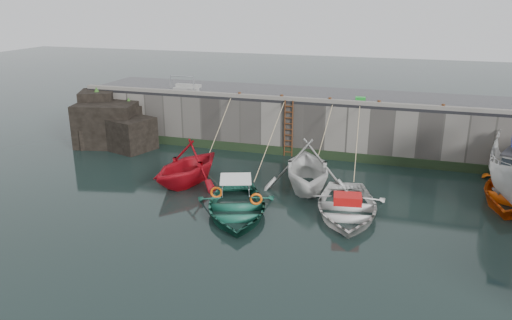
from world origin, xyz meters
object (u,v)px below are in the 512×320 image
(fish_crate, at_px, (360,100))
(boat_near_navy, at_px, (346,213))
(bollard_e, at_px, (443,107))
(boat_near_blacktrim, at_px, (306,187))
(bollard_b, at_px, (282,97))
(boat_near_blue, at_px, (236,213))
(bollard_a, at_px, (240,95))
(bollard_d, at_px, (379,103))
(boat_near_white, at_px, (188,182))
(ladder, at_px, (288,129))
(bollard_c, at_px, (330,100))

(fish_crate, bearing_deg, boat_near_navy, -91.97)
(fish_crate, height_order, bollard_e, fish_crate)
(boat_near_blacktrim, height_order, boat_near_navy, boat_near_blacktrim)
(boat_near_blacktrim, bearing_deg, bollard_b, 103.34)
(boat_near_blue, bearing_deg, boat_near_navy, -2.07)
(bollard_a, distance_m, bollard_d, 7.80)
(bollard_d, bearing_deg, boat_near_white, -144.97)
(boat_near_navy, xyz_separation_m, bollard_a, (-7.23, 7.27, 3.30))
(ladder, xyz_separation_m, boat_near_white, (-3.63, -5.58, -1.59))
(ladder, relative_size, boat_near_blue, 0.62)
(boat_near_white, bearing_deg, bollard_e, 39.27)
(bollard_b, distance_m, bollard_d, 5.30)
(bollard_b, distance_m, bollard_c, 2.70)
(boat_near_blue, xyz_separation_m, bollard_b, (-0.33, 8.65, 3.30))
(boat_near_blue, relative_size, bollard_b, 18.54)
(fish_crate, distance_m, bollard_b, 4.31)
(bollard_b, bearing_deg, bollard_a, 180.00)
(boat_near_white, xyz_separation_m, boat_near_blue, (3.46, -2.74, 0.00))
(bollard_c, distance_m, bollard_d, 2.60)
(bollard_d, bearing_deg, fish_crate, 152.90)
(bollard_a, xyz_separation_m, bollard_d, (7.80, 0.00, 0.00))
(bollard_a, bearing_deg, bollard_b, 0.00)
(boat_near_white, xyz_separation_m, bollard_b, (3.13, 5.91, 3.30))
(bollard_e, bearing_deg, ladder, -177.60)
(ladder, xyz_separation_m, boat_near_navy, (4.23, -6.93, -1.59))
(boat_near_blue, xyz_separation_m, boat_near_navy, (4.40, 1.38, 0.00))
(boat_near_navy, relative_size, bollard_a, 19.05)
(ladder, height_order, boat_near_blacktrim, ladder)
(bollard_b, xyz_separation_m, bollard_e, (8.50, 0.00, 0.00))
(boat_near_blue, distance_m, boat_near_blacktrim, 4.39)
(boat_near_blue, height_order, boat_near_blacktrim, boat_near_blacktrim)
(boat_near_white, relative_size, boat_near_blacktrim, 0.91)
(boat_near_blacktrim, height_order, bollard_e, bollard_e)
(ladder, relative_size, boat_near_white, 0.70)
(fish_crate, distance_m, bollard_d, 1.15)
(bollard_d, bearing_deg, boat_near_blacktrim, -119.75)
(boat_near_white, xyz_separation_m, fish_crate, (7.41, 6.43, 3.31))
(boat_near_navy, xyz_separation_m, fish_crate, (-0.45, 7.79, 3.31))
(ladder, relative_size, bollard_d, 11.43)
(bollard_b, bearing_deg, boat_near_blue, -87.83)
(ladder, height_order, bollard_c, bollard_c)
(boat_near_white, bearing_deg, boat_near_blacktrim, 22.94)
(boat_near_blacktrim, height_order, bollard_d, bollard_d)
(boat_near_blue, xyz_separation_m, bollard_a, (-2.83, 8.65, 3.30))
(boat_near_blacktrim, bearing_deg, ladder, 100.00)
(boat_near_white, relative_size, bollard_b, 16.37)
(ladder, bearing_deg, boat_near_blacktrim, -65.83)
(bollard_a, relative_size, bollard_c, 1.00)
(boat_near_white, height_order, fish_crate, fish_crate)
(bollard_b, height_order, bollard_c, same)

